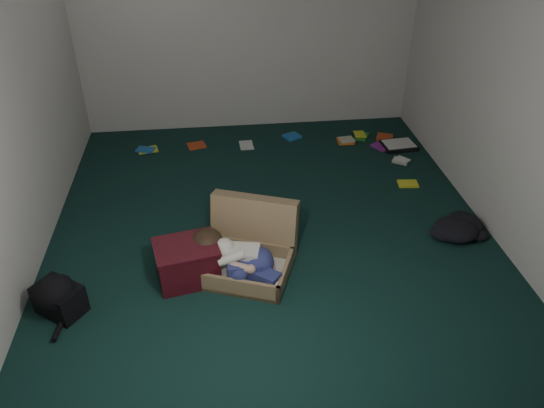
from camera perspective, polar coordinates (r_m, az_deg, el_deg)
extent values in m
plane|color=black|center=(4.97, -0.20, -2.42)|extent=(4.50, 4.50, 0.00)
plane|color=silver|center=(6.47, -2.63, 19.02)|extent=(4.50, 0.00, 4.50)
plane|color=silver|center=(2.42, 5.87, -8.54)|extent=(4.50, 0.00, 4.50)
plane|color=silver|center=(4.58, -26.31, 9.36)|extent=(0.00, 4.50, 4.50)
plane|color=silver|center=(4.96, 23.90, 11.67)|extent=(0.00, 4.50, 4.50)
cube|color=#8F744F|center=(4.38, -3.11, -6.82)|extent=(0.88, 0.76, 0.17)
cube|color=beige|center=(4.41, -3.09, -7.24)|extent=(0.80, 0.68, 0.02)
cube|color=#8F744F|center=(4.53, -1.93, -2.36)|extent=(0.77, 0.48, 0.55)
cube|color=silver|center=(4.31, -3.50, -6.00)|extent=(0.35, 0.25, 0.23)
sphere|color=tan|center=(4.31, -6.69, -5.08)|extent=(0.20, 0.20, 0.20)
ellipsoid|color=black|center=(4.34, -6.99, -4.15)|extent=(0.27, 0.28, 0.23)
ellipsoid|color=navy|center=(4.28, -1.41, -6.25)|extent=(0.24, 0.28, 0.23)
cube|color=navy|center=(4.22, -2.95, -7.15)|extent=(0.28, 0.14, 0.15)
cube|color=navy|center=(4.20, -0.88, -7.87)|extent=(0.28, 0.26, 0.12)
sphere|color=white|center=(4.22, 0.56, -8.03)|extent=(0.12, 0.12, 0.12)
sphere|color=white|center=(4.17, 0.32, -8.80)|extent=(0.11, 0.11, 0.11)
cylinder|color=tan|center=(4.17, -3.38, -6.77)|extent=(0.20, 0.13, 0.07)
cube|color=#420D15|center=(4.35, -9.08, -6.33)|extent=(0.54, 0.46, 0.32)
cube|color=#420D15|center=(4.25, -9.28, -4.57)|extent=(0.56, 0.48, 0.02)
cube|color=black|center=(6.50, 13.47, 6.14)|extent=(0.41, 0.33, 0.05)
cube|color=white|center=(6.49, 13.50, 6.35)|extent=(0.37, 0.29, 0.01)
cube|color=yellow|center=(6.43, -13.20, 5.70)|extent=(0.19, 0.14, 0.02)
cube|color=#C63E1A|center=(6.42, -8.12, 6.25)|extent=(0.24, 0.23, 0.02)
cube|color=white|center=(6.38, -2.78, 6.37)|extent=(0.19, 0.22, 0.02)
cube|color=#2064AE|center=(6.57, 2.15, 7.23)|extent=(0.20, 0.23, 0.02)
cube|color=orange|center=(6.52, 7.90, 6.70)|extent=(0.24, 0.22, 0.02)
cube|color=#268323|center=(6.66, 9.59, 7.15)|extent=(0.20, 0.16, 0.02)
cube|color=#8A228B|center=(6.47, 11.75, 6.07)|extent=(0.24, 0.24, 0.02)
cube|color=beige|center=(6.19, 13.65, 4.48)|extent=(0.18, 0.22, 0.02)
cube|color=yellow|center=(5.77, 14.41, 2.11)|extent=(0.21, 0.24, 0.02)
cube|color=#C63E1A|center=(6.68, 12.02, 6.96)|extent=(0.24, 0.22, 0.02)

